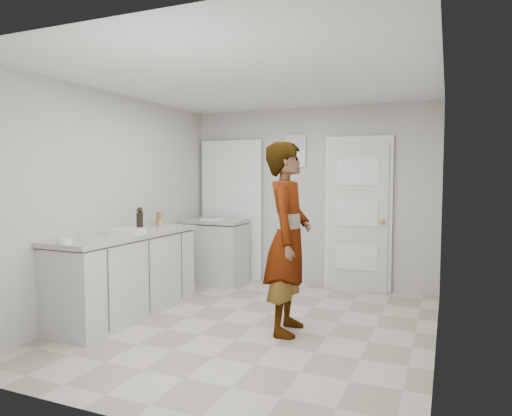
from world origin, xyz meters
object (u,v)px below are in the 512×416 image
at_px(spice_jar, 160,223).
at_px(oil_cruet_a, 139,220).
at_px(person, 288,238).
at_px(oil_cruet_b, 141,219).
at_px(egg_bowl, 65,241).
at_px(baking_dish, 126,231).
at_px(cake_mix_box, 160,218).

height_order(spice_jar, oil_cruet_a, oil_cruet_a).
height_order(person, spice_jar, person).
distance_m(person, spice_jar, 1.87).
height_order(oil_cruet_b, egg_bowl, oil_cruet_b).
xyz_separation_m(oil_cruet_a, baking_dish, (0.01, -0.24, -0.10)).
bearing_deg(spice_jar, oil_cruet_a, -83.52).
distance_m(person, cake_mix_box, 2.06).
distance_m(oil_cruet_b, baking_dish, 0.38).
xyz_separation_m(person, oil_cruet_a, (-1.76, -0.02, 0.11)).
bearing_deg(baking_dish, oil_cruet_a, 92.58).
distance_m(spice_jar, oil_cruet_a, 0.50).
relative_size(cake_mix_box, oil_cruet_a, 0.62).
xyz_separation_m(person, spice_jar, (-1.81, 0.46, 0.03)).
bearing_deg(person, oil_cruet_a, 83.27).
bearing_deg(oil_cruet_a, oil_cruet_b, 121.68).
bearing_deg(baking_dish, spice_jar, 95.20).
bearing_deg(baking_dish, cake_mix_box, 102.79).
height_order(person, cake_mix_box, person).
bearing_deg(oil_cruet_a, spice_jar, 96.48).
bearing_deg(cake_mix_box, oil_cruet_a, -50.56).
distance_m(oil_cruet_b, egg_bowl, 1.16).
bearing_deg(oil_cruet_b, oil_cruet_a, -58.32).
bearing_deg(oil_cruet_b, baking_dish, -76.79).
distance_m(cake_mix_box, oil_cruet_a, 0.70).
bearing_deg(person, oil_cruet_b, 79.51).
relative_size(baking_dish, egg_bowl, 2.76).
height_order(person, baking_dish, person).
distance_m(spice_jar, oil_cruet_b, 0.38).
distance_m(oil_cruet_a, oil_cruet_b, 0.14).
bearing_deg(egg_bowl, spice_jar, 90.20).
bearing_deg(baking_dish, egg_bowl, -94.37).
distance_m(cake_mix_box, baking_dish, 0.94).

